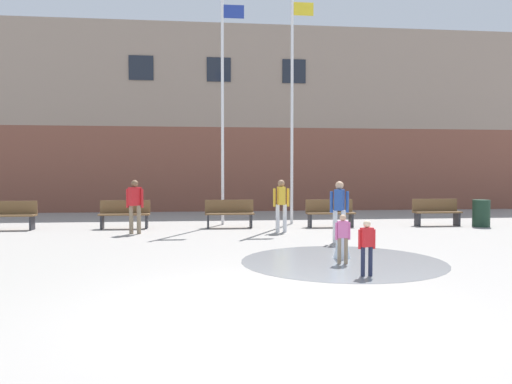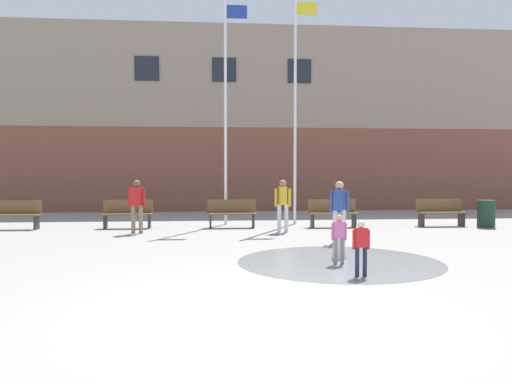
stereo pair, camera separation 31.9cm
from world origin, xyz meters
TOP-DOWN VIEW (x-y plane):
  - ground_plane at (0.00, 0.00)m, footprint 100.00×100.00m
  - library_building at (0.00, 19.70)m, footprint 36.00×6.05m
  - splash_fountain at (2.09, 3.61)m, footprint 4.15×4.15m
  - park_bench_far_left at (-6.82, 9.94)m, footprint 1.60×0.44m
  - park_bench_left_of_flagpoles at (-3.28, 9.98)m, footprint 1.60×0.44m
  - park_bench_under_left_flagpole at (0.09, 9.87)m, footprint 1.60×0.44m
  - park_bench_center at (3.43, 9.71)m, footprint 1.60×0.44m
  - park_bench_near_trashcan at (7.14, 9.72)m, footprint 1.60×0.44m
  - child_with_pink_shirt at (1.97, 3.17)m, footprint 0.31×0.15m
  - adult_watching at (2.72, 6.08)m, footprint 0.50×0.39m
  - adult_in_red at (1.59, 8.47)m, footprint 0.50×0.35m
  - teen_by_trashcan at (-2.77, 8.52)m, footprint 0.50×0.37m
  - child_running at (2.06, 1.98)m, footprint 0.31×0.19m
  - flagpole_left at (-0.05, 10.88)m, footprint 0.80×0.10m
  - flagpole_right at (2.38, 10.88)m, footprint 0.80×0.10m
  - trash_can at (8.46, 9.23)m, footprint 0.56×0.56m

SIDE VIEW (x-z plane):
  - ground_plane at x=0.00m, z-range 0.00..0.00m
  - splash_fountain at x=2.09m, z-range -0.26..0.74m
  - trash_can at x=8.46m, z-range 0.00..0.90m
  - park_bench_far_left at x=-6.82m, z-range 0.02..0.93m
  - park_bench_left_of_flagpoles at x=-3.28m, z-range 0.02..0.93m
  - park_bench_under_left_flagpole at x=0.09m, z-range 0.02..0.93m
  - park_bench_center at x=3.43m, z-range 0.02..0.93m
  - park_bench_near_trashcan at x=7.14m, z-range 0.02..0.93m
  - child_with_pink_shirt at x=1.97m, z-range 0.09..1.07m
  - child_running at x=2.06m, z-range 0.09..1.07m
  - adult_watching at x=2.72m, z-range 0.14..1.73m
  - adult_in_red at x=1.59m, z-range 0.14..1.73m
  - teen_by_trashcan at x=-2.77m, z-range 0.14..1.73m
  - flagpole_left at x=-0.05m, z-range 0.25..8.20m
  - flagpole_right at x=2.38m, z-range 0.25..8.37m
  - library_building at x=0.00m, z-range 0.00..8.67m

